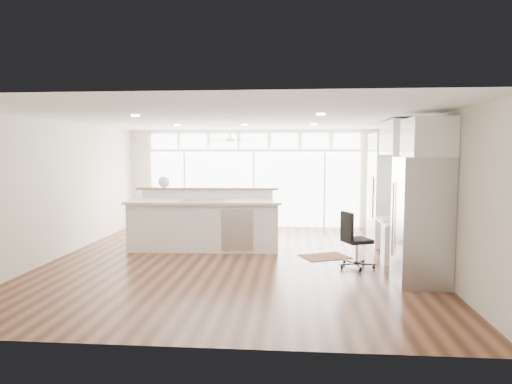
{
  "coord_description": "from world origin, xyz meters",
  "views": [
    {
      "loc": [
        1.11,
        -8.62,
        2.08
      ],
      "look_at": [
        0.34,
        0.6,
        1.27
      ],
      "focal_mm": 32.0,
      "sensor_mm": 36.0,
      "label": 1
    }
  ],
  "objects": [
    {
      "name": "office_chair",
      "position": [
        2.25,
        -0.42,
        0.5
      ],
      "size": [
        0.67,
        0.65,
        1.01
      ],
      "primitive_type": "cube",
      "rotation": [
        0.0,
        0.0,
        0.4
      ],
      "color": "black",
      "rests_on": "floor"
    },
    {
      "name": "ceiling_fan",
      "position": [
        -0.5,
        2.8,
        2.48
      ],
      "size": [
        1.16,
        1.16,
        0.32
      ],
      "primitive_type": "cube",
      "color": "white",
      "rests_on": "ceiling"
    },
    {
      "name": "glass_wall",
      "position": [
        0.0,
        3.94,
        1.05
      ],
      "size": [
        5.8,
        0.06,
        2.08
      ],
      "primitive_type": "cube",
      "color": "white",
      "rests_on": "wall_back"
    },
    {
      "name": "rug",
      "position": [
        1.73,
        0.37,
        0.01
      ],
      "size": [
        1.08,
        0.95,
        0.01
      ],
      "primitive_type": "cube",
      "rotation": [
        0.0,
        0.0,
        0.42
      ],
      "color": "#371C11",
      "rests_on": "floor"
    },
    {
      "name": "wall_front",
      "position": [
        0.0,
        -4.0,
        1.35
      ],
      "size": [
        7.0,
        0.04,
        2.7
      ],
      "primitive_type": "cube",
      "color": "beige",
      "rests_on": "floor"
    },
    {
      "name": "refrigerator",
      "position": [
        3.11,
        -1.35,
        1.0
      ],
      "size": [
        0.76,
        0.9,
        2.0
      ],
      "primitive_type": "cube",
      "color": "#B3B3B8",
      "rests_on": "floor"
    },
    {
      "name": "upper_cabinets",
      "position": [
        3.17,
        0.3,
        2.35
      ],
      "size": [
        0.64,
        1.3,
        0.64
      ],
      "primitive_type": "cube",
      "color": "white",
      "rests_on": "wall_right"
    },
    {
      "name": "wall_right",
      "position": [
        3.5,
        0.0,
        1.35
      ],
      "size": [
        0.04,
        8.0,
        2.7
      ],
      "primitive_type": "cube",
      "color": "beige",
      "rests_on": "floor"
    },
    {
      "name": "transom_row",
      "position": [
        0.0,
        3.94,
        2.38
      ],
      "size": [
        5.9,
        0.06,
        0.4
      ],
      "primitive_type": "cube",
      "color": "white",
      "rests_on": "wall_back"
    },
    {
      "name": "ceiling",
      "position": [
        0.0,
        0.0,
        2.7
      ],
      "size": [
        7.0,
        8.0,
        0.02
      ],
      "primitive_type": "cube",
      "color": "white",
      "rests_on": "wall_back"
    },
    {
      "name": "keyboard",
      "position": [
        2.88,
        0.3,
        0.77
      ],
      "size": [
        0.13,
        0.34,
        0.02
      ],
      "primitive_type": "cube",
      "rotation": [
        0.0,
        0.0,
        -0.03
      ],
      "color": "silver",
      "rests_on": "desk_nook"
    },
    {
      "name": "recessed_lights",
      "position": [
        0.0,
        0.2,
        2.68
      ],
      "size": [
        3.4,
        3.0,
        0.02
      ],
      "primitive_type": "cube",
      "color": "white",
      "rests_on": "ceiling"
    },
    {
      "name": "potted_plant",
      "position": [
        3.17,
        1.8,
        2.62
      ],
      "size": [
        0.3,
        0.33,
        0.24
      ],
      "primitive_type": "imported",
      "rotation": [
        0.0,
        0.0,
        -0.09
      ],
      "color": "#255624",
      "rests_on": "oven_cabinet"
    },
    {
      "name": "monitor",
      "position": [
        3.05,
        0.3,
        0.97
      ],
      "size": [
        0.16,
        0.52,
        0.43
      ],
      "primitive_type": "cube",
      "rotation": [
        0.0,
        0.0,
        -0.14
      ],
      "color": "black",
      "rests_on": "desk_nook"
    },
    {
      "name": "fridge_cabinet",
      "position": [
        3.17,
        -1.35,
        2.3
      ],
      "size": [
        0.64,
        0.9,
        0.6
      ],
      "primitive_type": "cube",
      "color": "white",
      "rests_on": "wall_right"
    },
    {
      "name": "oven_cabinet",
      "position": [
        3.17,
        1.8,
        1.25
      ],
      "size": [
        0.64,
        1.2,
        2.5
      ],
      "primitive_type": "cube",
      "color": "white",
      "rests_on": "floor"
    },
    {
      "name": "fishbowl",
      "position": [
        -1.75,
        1.22,
        1.42
      ],
      "size": [
        0.28,
        0.28,
        0.25
      ],
      "primitive_type": "sphere",
      "rotation": [
        0.0,
        0.0,
        0.12
      ],
      "color": "silver",
      "rests_on": "kitchen_island"
    },
    {
      "name": "wall_back",
      "position": [
        0.0,
        4.0,
        1.35
      ],
      "size": [
        7.0,
        0.04,
        2.7
      ],
      "primitive_type": "cube",
      "color": "beige",
      "rests_on": "floor"
    },
    {
      "name": "framed_photos",
      "position": [
        3.46,
        0.92,
        1.4
      ],
      "size": [
        0.06,
        0.22,
        0.8
      ],
      "primitive_type": "cube",
      "color": "black",
      "rests_on": "wall_right"
    },
    {
      "name": "desk_window",
      "position": [
        3.46,
        0.3,
        1.55
      ],
      "size": [
        0.04,
        0.85,
        0.85
      ],
      "primitive_type": "cube",
      "color": "silver",
      "rests_on": "wall_right"
    },
    {
      "name": "desk_nook",
      "position": [
        3.13,
        0.3,
        0.38
      ],
      "size": [
        0.72,
        1.3,
        0.76
      ],
      "primitive_type": "cube",
      "color": "white",
      "rests_on": "floor"
    },
    {
      "name": "kitchen_island",
      "position": [
        -0.79,
        0.87,
        0.65
      ],
      "size": [
        3.32,
        1.38,
        1.3
      ],
      "primitive_type": "cube",
      "rotation": [
        0.0,
        0.0,
        0.05
      ],
      "color": "white",
      "rests_on": "floor"
    },
    {
      "name": "wall_left",
      "position": [
        -3.5,
        0.0,
        1.35
      ],
      "size": [
        0.04,
        8.0,
        2.7
      ],
      "primitive_type": "cube",
      "color": "beige",
      "rests_on": "floor"
    },
    {
      "name": "floor",
      "position": [
        0.0,
        0.0,
        -0.01
      ],
      "size": [
        7.0,
        8.0,
        0.02
      ],
      "primitive_type": "cube",
      "color": "#402113",
      "rests_on": "ground"
    }
  ]
}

